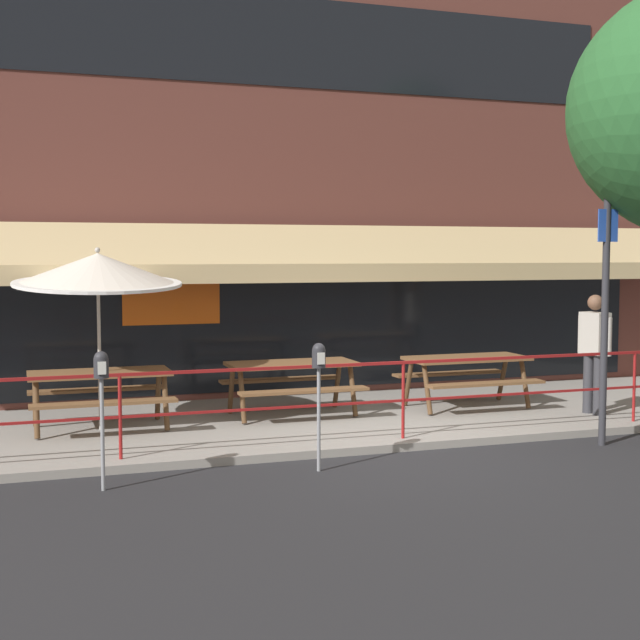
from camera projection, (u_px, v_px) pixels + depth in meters
ground_plane at (413, 451)px, 10.80m from camera, size 120.00×120.00×0.00m
patio_deck at (354, 418)px, 12.68m from camera, size 15.00×4.00×0.10m
restaurant_building at (305, 152)px, 14.48m from camera, size 15.00×1.60×8.15m
patio_railing at (403, 383)px, 11.02m from camera, size 13.84×0.04×0.97m
picnic_table_left at (100, 383)px, 11.58m from camera, size 1.80×1.42×0.76m
picnic_table_centre at (292, 373)px, 12.56m from camera, size 1.80×1.42×0.76m
picnic_table_right at (467, 367)px, 13.22m from camera, size 1.80×1.42×0.76m
patio_umbrella_left at (98, 270)px, 11.46m from camera, size 2.14×2.14×2.38m
pedestrian_walking at (594, 347)px, 12.68m from camera, size 0.30×0.61×1.71m
parking_meter_near at (101, 378)px, 8.93m from camera, size 0.15×0.16×1.42m
parking_meter_far at (319, 368)px, 9.73m from camera, size 0.15×0.16×1.42m
street_sign_pole at (606, 289)px, 11.00m from camera, size 0.28×0.09×3.80m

